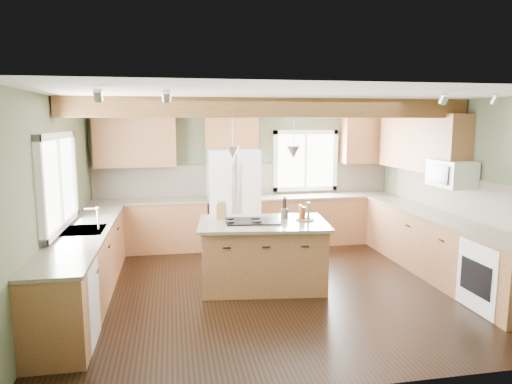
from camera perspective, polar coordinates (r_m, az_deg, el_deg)
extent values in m
plane|color=black|center=(6.51, 2.38, -11.80)|extent=(5.60, 5.60, 0.00)
plane|color=silver|center=(6.10, 2.54, 11.70)|extent=(5.60, 5.60, 0.00)
plane|color=#51573E|center=(8.61, -1.27, 2.19)|extent=(5.60, 0.00, 5.60)
plane|color=#51573E|center=(6.19, -23.72, -1.15)|extent=(0.00, 5.00, 5.00)
plane|color=#51573E|center=(7.32, 24.34, 0.24)|extent=(0.00, 5.00, 5.00)
cube|color=#4F3216|center=(6.19, 2.32, 10.46)|extent=(5.55, 0.26, 0.26)
cube|color=#4F3216|center=(8.45, -1.19, 10.49)|extent=(5.55, 0.20, 0.10)
cube|color=brown|center=(8.60, -1.25, 1.58)|extent=(5.58, 0.03, 0.58)
cube|color=brown|center=(7.37, 23.98, -0.40)|extent=(0.03, 3.70, 0.58)
cube|color=brown|center=(8.36, -13.15, -4.23)|extent=(2.02, 0.60, 0.88)
cube|color=#494135|center=(8.27, -13.26, -1.12)|extent=(2.06, 0.64, 0.04)
cube|color=brown|center=(8.82, 8.68, -3.41)|extent=(2.62, 0.60, 0.88)
cube|color=#494135|center=(8.74, 8.75, -0.46)|extent=(2.66, 0.64, 0.04)
cube|color=brown|center=(6.37, -20.48, -8.66)|extent=(0.60, 3.70, 0.88)
cube|color=#494135|center=(6.25, -20.71, -4.63)|extent=(0.64, 3.74, 0.04)
cube|color=brown|center=(7.36, 21.76, -6.39)|extent=(0.60, 3.70, 0.88)
cube|color=#494135|center=(7.26, 21.97, -2.88)|extent=(0.64, 3.74, 0.04)
cube|color=brown|center=(8.29, -14.86, 6.15)|extent=(1.40, 0.35, 0.90)
cube|color=brown|center=(8.33, -3.15, 7.82)|extent=(0.96, 0.35, 0.70)
cube|color=brown|center=(7.93, 19.88, 5.82)|extent=(0.35, 2.20, 0.90)
cube|color=brown|center=(9.05, 13.53, 6.40)|extent=(0.90, 0.35, 0.90)
cube|color=white|center=(6.20, -23.58, 1.21)|extent=(0.04, 1.60, 1.05)
cube|color=white|center=(8.82, 6.16, 3.93)|extent=(1.10, 0.04, 1.00)
cube|color=#262628|center=(6.25, -20.71, -4.58)|extent=(0.50, 0.65, 0.03)
cylinder|color=#B2B2B7|center=(6.19, -19.14, -3.25)|extent=(0.02, 0.02, 0.28)
cube|color=white|center=(5.17, -22.87, -13.01)|extent=(0.60, 0.60, 0.84)
cube|color=white|center=(6.35, 27.99, -9.29)|extent=(0.60, 0.72, 0.84)
cube|color=white|center=(7.13, 23.24, 2.13)|extent=(0.40, 0.70, 0.38)
cone|color=#B2B2B7|center=(6.15, -2.95, 4.97)|extent=(0.18, 0.18, 0.16)
cone|color=#B2B2B7|center=(6.22, 4.69, 4.99)|extent=(0.18, 0.18, 0.16)
cube|color=white|center=(8.25, -2.89, -0.92)|extent=(0.90, 0.74, 1.80)
cube|color=brown|center=(6.43, 0.86, -7.92)|extent=(1.75, 1.19, 0.88)
cube|color=#494135|center=(6.31, 0.87, -3.92)|extent=(1.88, 1.31, 0.04)
cube|color=black|center=(6.30, -0.37, -3.67)|extent=(0.76, 0.56, 0.02)
cube|color=brown|center=(6.49, -4.32, -2.46)|extent=(0.15, 0.13, 0.21)
cylinder|color=#3B362F|center=(6.52, 3.59, -2.72)|extent=(0.13, 0.13, 0.14)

